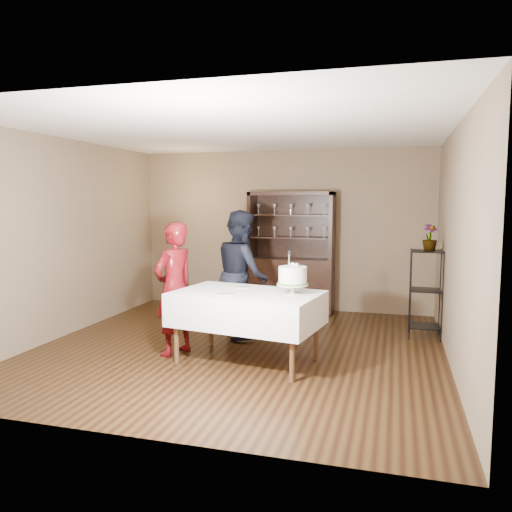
# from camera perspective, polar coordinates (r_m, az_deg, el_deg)

# --- Properties ---
(floor) EXTENTS (5.00, 5.00, 0.00)m
(floor) POSITION_cam_1_polar(r_m,az_deg,el_deg) (6.41, -1.96, -10.49)
(floor) COLOR black
(floor) RESTS_ON ground
(ceiling) EXTENTS (5.00, 5.00, 0.00)m
(ceiling) POSITION_cam_1_polar(r_m,az_deg,el_deg) (6.19, -2.06, 14.18)
(ceiling) COLOR white
(ceiling) RESTS_ON back_wall
(back_wall) EXTENTS (5.00, 0.02, 2.70)m
(back_wall) POSITION_cam_1_polar(r_m,az_deg,el_deg) (8.56, 3.10, 2.95)
(back_wall) COLOR brown
(back_wall) RESTS_ON floor
(wall_left) EXTENTS (0.02, 5.00, 2.70)m
(wall_left) POSITION_cam_1_polar(r_m,az_deg,el_deg) (7.31, -21.02, 1.96)
(wall_left) COLOR brown
(wall_left) RESTS_ON floor
(wall_right) EXTENTS (0.02, 5.00, 2.70)m
(wall_right) POSITION_cam_1_polar(r_m,az_deg,el_deg) (5.90, 21.81, 0.98)
(wall_right) COLOR brown
(wall_right) RESTS_ON floor
(china_hutch) EXTENTS (1.40, 0.48, 2.00)m
(china_hutch) POSITION_cam_1_polar(r_m,az_deg,el_deg) (8.35, 4.04, -1.88)
(china_hutch) COLOR black
(china_hutch) RESTS_ON floor
(plant_etagere) EXTENTS (0.42, 0.42, 1.20)m
(plant_etagere) POSITION_cam_1_polar(r_m,az_deg,el_deg) (7.16, 18.83, -3.69)
(plant_etagere) COLOR black
(plant_etagere) RESTS_ON floor
(cake_table) EXTENTS (1.77, 1.25, 0.82)m
(cake_table) POSITION_cam_1_polar(r_m,az_deg,el_deg) (5.73, -1.04, -6.04)
(cake_table) COLOR silver
(cake_table) RESTS_ON floor
(woman) EXTENTS (0.58, 0.69, 1.61)m
(woman) POSITION_cam_1_polar(r_m,az_deg,el_deg) (6.08, -9.33, -3.70)
(woman) COLOR #370505
(woman) RESTS_ON floor
(man) EXTENTS (0.98, 1.06, 1.73)m
(man) POSITION_cam_1_polar(r_m,az_deg,el_deg) (6.80, -1.60, -2.02)
(man) COLOR black
(man) RESTS_ON floor
(cake) EXTENTS (0.35, 0.35, 0.48)m
(cake) POSITION_cam_1_polar(r_m,az_deg,el_deg) (5.57, 4.22, -2.38)
(cake) COLOR beige
(cake) RESTS_ON cake_table
(plate_near) EXTENTS (0.21, 0.21, 0.01)m
(plate_near) POSITION_cam_1_polar(r_m,az_deg,el_deg) (5.55, -3.46, -4.37)
(plate_near) COLOR beige
(plate_near) RESTS_ON cake_table
(plate_far) EXTENTS (0.19, 0.19, 0.01)m
(plate_far) POSITION_cam_1_polar(r_m,az_deg,el_deg) (5.98, -1.48, -3.57)
(plate_far) COLOR beige
(plate_far) RESTS_ON cake_table
(potted_plant) EXTENTS (0.27, 0.27, 0.36)m
(potted_plant) POSITION_cam_1_polar(r_m,az_deg,el_deg) (7.03, 19.24, 2.01)
(potted_plant) COLOR #4C6F34
(potted_plant) RESTS_ON plant_etagere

